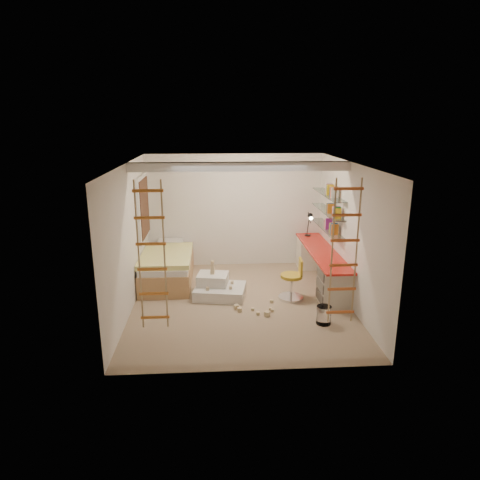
{
  "coord_description": "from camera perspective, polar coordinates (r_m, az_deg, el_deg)",
  "views": [
    {
      "loc": [
        -0.49,
        -7.41,
        3.34
      ],
      "look_at": [
        0.0,
        0.3,
        1.15
      ],
      "focal_mm": 32.0,
      "sensor_mm": 36.0,
      "label": 1
    }
  ],
  "objects": [
    {
      "name": "rope_ladder_left",
      "position": [
        6.01,
        -11.7,
        -2.19
      ],
      "size": [
        0.41,
        0.04,
        2.13
      ],
      "primitive_type": null,
      "color": "orange",
      "rests_on": "ceiling"
    },
    {
      "name": "bed",
      "position": [
        9.2,
        -9.62,
        -3.51
      ],
      "size": [
        1.02,
        2.0,
        0.69
      ],
      "color": "#AD7F51",
      "rests_on": "floor"
    },
    {
      "name": "shelves",
      "position": [
        9.05,
        11.59,
        3.77
      ],
      "size": [
        0.25,
        1.8,
        0.71
      ],
      "color": "white",
      "rests_on": "wall_right"
    },
    {
      "name": "play_platform",
      "position": [
        8.4,
        -2.95,
        -6.4
      ],
      "size": [
        1.06,
        0.89,
        0.42
      ],
      "color": "silver",
      "rests_on": "floor"
    },
    {
      "name": "floor",
      "position": [
        8.15,
        0.13,
        -8.39
      ],
      "size": [
        4.5,
        4.5,
        0.0
      ],
      "primitive_type": "plane",
      "color": "#9B7E64",
      "rests_on": "ground"
    },
    {
      "name": "swivel_chair",
      "position": [
        8.27,
        7.0,
        -5.89
      ],
      "size": [
        0.51,
        0.51,
        0.8
      ],
      "color": "gold",
      "rests_on": "floor"
    },
    {
      "name": "task_lamp",
      "position": [
        9.74,
        9.29,
        2.53
      ],
      "size": [
        0.14,
        0.36,
        0.57
      ],
      "color": "black",
      "rests_on": "desk"
    },
    {
      "name": "waste_bin",
      "position": [
        7.45,
        11.11,
        -9.79
      ],
      "size": [
        0.25,
        0.25,
        0.32
      ],
      "primitive_type": "cylinder",
      "color": "white",
      "rests_on": "floor"
    },
    {
      "name": "toy_blocks",
      "position": [
        8.02,
        0.04,
        -7.22
      ],
      "size": [
        1.27,
        1.13,
        0.69
      ],
      "color": "#CCB284",
      "rests_on": "floor"
    },
    {
      "name": "rope_ladder_right",
      "position": [
        6.23,
        13.72,
        -1.69
      ],
      "size": [
        0.41,
        0.04,
        2.13
      ],
      "primitive_type": null,
      "color": "#C74B22",
      "rests_on": "ceiling"
    },
    {
      "name": "window_blind",
      "position": [
        9.2,
        -12.6,
        4.22
      ],
      "size": [
        0.02,
        1.0,
        1.2
      ],
      "primitive_type": "cube",
      "color": "#4C2D1E",
      "rests_on": "window_frame"
    },
    {
      "name": "ceiling_beam",
      "position": [
        7.77,
        -0.0,
        9.76
      ],
      "size": [
        4.0,
        0.18,
        0.16
      ],
      "primitive_type": "cube",
      "color": "white",
      "rests_on": "ceiling"
    },
    {
      "name": "books",
      "position": [
        9.03,
        11.63,
        4.56
      ],
      "size": [
        0.14,
        0.64,
        0.92
      ],
      "color": "orange",
      "rests_on": "shelves"
    },
    {
      "name": "desk",
      "position": [
        9.05,
        10.7,
        -3.39
      ],
      "size": [
        0.56,
        2.8,
        0.75
      ],
      "color": "red",
      "rests_on": "floor"
    },
    {
      "name": "window_frame",
      "position": [
        9.21,
        -12.84,
        4.22
      ],
      "size": [
        0.06,
        1.15,
        1.35
      ],
      "primitive_type": "cube",
      "color": "white",
      "rests_on": "wall_left"
    }
  ]
}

